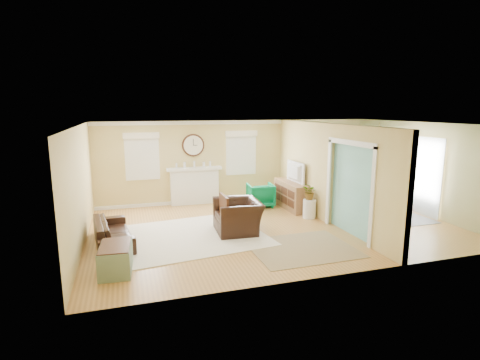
# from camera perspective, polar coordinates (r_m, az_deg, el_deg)

# --- Properties ---
(floor) EXTENTS (9.00, 9.00, 0.00)m
(floor) POSITION_cam_1_polar(r_m,az_deg,el_deg) (9.70, 5.08, -7.04)
(floor) COLOR #A87339
(floor) RESTS_ON ground
(wall_back) EXTENTS (9.00, 0.02, 2.60)m
(wall_back) POSITION_cam_1_polar(r_m,az_deg,el_deg) (12.17, -0.14, 2.96)
(wall_back) COLOR tan
(wall_back) RESTS_ON ground
(wall_front) EXTENTS (9.00, 0.02, 2.60)m
(wall_front) POSITION_cam_1_polar(r_m,az_deg,el_deg) (6.77, 14.90, -3.83)
(wall_front) COLOR tan
(wall_front) RESTS_ON ground
(wall_left) EXTENTS (0.02, 6.00, 2.60)m
(wall_left) POSITION_cam_1_polar(r_m,az_deg,el_deg) (8.75, -23.21, -1.06)
(wall_left) COLOR tan
(wall_left) RESTS_ON ground
(wall_right) EXTENTS (0.02, 6.00, 2.60)m
(wall_right) POSITION_cam_1_polar(r_m,az_deg,el_deg) (11.83, 25.84, 1.64)
(wall_right) COLOR tan
(wall_right) RESTS_ON ground
(ceiling) EXTENTS (9.00, 6.00, 0.02)m
(ceiling) POSITION_cam_1_polar(r_m,az_deg,el_deg) (9.24, 5.36, 8.50)
(ceiling) COLOR white
(ceiling) RESTS_ON wall_back
(partition) EXTENTS (0.17, 6.00, 2.60)m
(partition) POSITION_cam_1_polar(r_m,az_deg,el_deg) (10.28, 12.45, 1.56)
(partition) COLOR tan
(partition) RESTS_ON ground
(fireplace) EXTENTS (1.70, 0.30, 1.17)m
(fireplace) POSITION_cam_1_polar(r_m,az_deg,el_deg) (11.83, -6.94, -0.80)
(fireplace) COLOR white
(fireplace) RESTS_ON ground
(wall_clock) EXTENTS (0.70, 0.07, 0.70)m
(wall_clock) POSITION_cam_1_polar(r_m,az_deg,el_deg) (11.73, -7.15, 5.28)
(wall_clock) COLOR #422819
(wall_clock) RESTS_ON wall_back
(window_left) EXTENTS (1.05, 0.13, 1.42)m
(window_left) POSITION_cam_1_polar(r_m,az_deg,el_deg) (11.57, -14.71, 3.98)
(window_left) COLOR white
(window_left) RESTS_ON wall_back
(window_right) EXTENTS (1.05, 0.13, 1.42)m
(window_right) POSITION_cam_1_polar(r_m,az_deg,el_deg) (12.10, 0.15, 4.62)
(window_right) COLOR white
(window_right) RESTS_ON wall_back
(french_doors) EXTENTS (0.06, 1.70, 2.20)m
(french_doors) POSITION_cam_1_polar(r_m,az_deg,el_deg) (11.83, 25.59, 0.68)
(french_doors) COLOR white
(french_doors) RESTS_ON ground
(pendant) EXTENTS (0.30, 0.30, 0.55)m
(pendant) POSITION_cam_1_polar(r_m,az_deg,el_deg) (10.77, 20.33, 6.08)
(pendant) COLOR gold
(pendant) RESTS_ON ceiling
(rug_cream) EXTENTS (3.62, 3.24, 0.02)m
(rug_cream) POSITION_cam_1_polar(r_m,az_deg,el_deg) (9.03, -7.43, -8.41)
(rug_cream) COLOR #EFE5CE
(rug_cream) RESTS_ON floor
(rug_jute) EXTENTS (2.21, 1.82, 0.01)m
(rug_jute) POSITION_cam_1_polar(r_m,az_deg,el_deg) (8.32, 9.41, -10.20)
(rug_jute) COLOR #9E8D61
(rug_jute) RESTS_ON floor
(rug_grey) EXTENTS (2.29, 2.86, 0.01)m
(rug_grey) POSITION_cam_1_polar(r_m,az_deg,el_deg) (11.53, 19.31, -4.68)
(rug_grey) COLOR gray
(rug_grey) RESTS_ON floor
(sofa) EXTENTS (0.95, 1.95, 0.55)m
(sofa) POSITION_cam_1_polar(r_m,az_deg,el_deg) (8.86, -18.78, -7.48)
(sofa) COLOR black
(sofa) RESTS_ON floor
(eames_chair) EXTENTS (1.12, 1.26, 0.78)m
(eames_chair) POSITION_cam_1_polar(r_m,az_deg,el_deg) (9.15, -0.33, -5.54)
(eames_chair) COLOR black
(eames_chair) RESTS_ON floor
(green_chair) EXTENTS (0.84, 0.86, 0.71)m
(green_chair) POSITION_cam_1_polar(r_m,az_deg,el_deg) (11.50, 3.14, -2.30)
(green_chair) COLOR #086444
(green_chair) RESTS_ON floor
(trunk) EXTENTS (0.62, 0.94, 0.52)m
(trunk) POSITION_cam_1_polar(r_m,az_deg,el_deg) (7.38, -18.39, -11.29)
(trunk) COLOR gray
(trunk) RESTS_ON floor
(credenza) EXTENTS (0.55, 1.63, 0.80)m
(credenza) POSITION_cam_1_polar(r_m,az_deg,el_deg) (11.40, 7.98, -2.28)
(credenza) COLOR #98734C
(credenza) RESTS_ON floor
(tv) EXTENTS (0.17, 1.07, 0.61)m
(tv) POSITION_cam_1_polar(r_m,az_deg,el_deg) (11.26, 7.99, 1.22)
(tv) COLOR black
(tv) RESTS_ON credenza
(garden_stool) EXTENTS (0.35, 0.35, 0.52)m
(garden_stool) POSITION_cam_1_polar(r_m,az_deg,el_deg) (10.48, 10.53, -4.34)
(garden_stool) COLOR white
(garden_stool) RESTS_ON floor
(potted_plant) EXTENTS (0.41, 0.45, 0.45)m
(potted_plant) POSITION_cam_1_polar(r_m,az_deg,el_deg) (10.36, 10.62, -1.77)
(potted_plant) COLOR #337F33
(potted_plant) RESTS_ON garden_stool
(dining_table) EXTENTS (1.28, 1.99, 0.66)m
(dining_table) POSITION_cam_1_polar(r_m,az_deg,el_deg) (11.45, 19.41, -3.12)
(dining_table) COLOR #422819
(dining_table) RESTS_ON floor
(dining_chair_n) EXTENTS (0.49, 0.49, 0.90)m
(dining_chair_n) POSITION_cam_1_polar(r_m,az_deg,el_deg) (12.23, 16.20, -1.10)
(dining_chair_n) COLOR gray
(dining_chair_n) RESTS_ON floor
(dining_chair_s) EXTENTS (0.47, 0.47, 0.99)m
(dining_chair_s) POSITION_cam_1_polar(r_m,az_deg,el_deg) (10.47, 22.87, -3.19)
(dining_chair_s) COLOR gray
(dining_chair_s) RESTS_ON floor
(dining_chair_w) EXTENTS (0.43, 0.43, 0.88)m
(dining_chair_w) POSITION_cam_1_polar(r_m,az_deg,el_deg) (11.01, 16.88, -2.50)
(dining_chair_w) COLOR white
(dining_chair_w) RESTS_ON floor
(dining_chair_e) EXTENTS (0.39, 0.39, 0.87)m
(dining_chair_e) POSITION_cam_1_polar(r_m,az_deg,el_deg) (11.80, 21.73, -1.96)
(dining_chair_e) COLOR gray
(dining_chair_e) RESTS_ON floor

